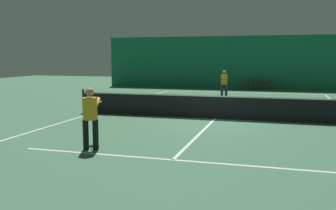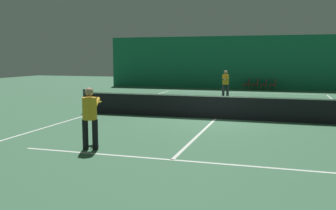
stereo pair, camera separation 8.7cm
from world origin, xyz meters
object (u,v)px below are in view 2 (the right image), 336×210
object	(u,v)px
courtside_chair_0	(247,83)
courtside_chair_2	(265,84)
courtside_chair_1	(256,84)
player_far	(226,82)
player_near	(90,113)
courtside_chair_3	(274,84)
tennis_net	(216,106)

from	to	relation	value
courtside_chair_0	courtside_chair_2	world-z (taller)	same
courtside_chair_1	player_far	bearing A→B (deg)	-12.75
player_near	courtside_chair_0	xyz separation A→B (m)	(2.47, 20.53, -0.49)
player_near	courtside_chair_3	xyz separation A→B (m)	(4.42, 20.53, -0.49)
courtside_chair_1	courtside_chair_3	distance (m)	1.30
tennis_net	courtside_chair_0	xyz separation A→B (m)	(0.05, 14.55, -0.03)
courtside_chair_1	courtside_chair_2	size ratio (longest dim) A/B	1.00
courtside_chair_2	player_near	bearing A→B (deg)	-10.41
courtside_chair_0	courtside_chair_1	bearing A→B (deg)	90.00
tennis_net	courtside_chair_3	world-z (taller)	tennis_net
courtside_chair_2	courtside_chair_3	xyz separation A→B (m)	(0.65, 0.00, 0.00)
player_far	courtside_chair_3	xyz separation A→B (m)	(2.75, 6.40, -0.50)
player_near	player_far	xyz separation A→B (m)	(1.67, 14.13, 0.00)
tennis_net	courtside_chair_2	xyz separation A→B (m)	(1.35, 14.55, -0.03)
player_near	courtside_chair_3	bearing A→B (deg)	-29.97
tennis_net	courtside_chair_2	world-z (taller)	tennis_net
player_near	courtside_chair_2	bearing A→B (deg)	-28.22
tennis_net	player_far	size ratio (longest dim) A/B	7.10
courtside_chair_0	courtside_chair_2	bearing A→B (deg)	90.00
courtside_chair_2	courtside_chair_3	bearing A→B (deg)	90.00
tennis_net	player_near	distance (m)	6.47
courtside_chair_0	courtside_chair_2	size ratio (longest dim) A/B	1.00
player_near	courtside_chair_2	xyz separation A→B (m)	(3.77, 20.53, -0.49)
player_near	courtside_chair_3	world-z (taller)	player_near
courtside_chair_3	courtside_chair_0	bearing A→B (deg)	-90.00
courtside_chair_1	courtside_chair_0	bearing A→B (deg)	-90.00
courtside_chair_0	courtside_chair_1	distance (m)	0.65
courtside_chair_1	courtside_chair_2	bearing A→B (deg)	90.00
player_far	courtside_chair_1	distance (m)	6.58
courtside_chair_0	courtside_chair_3	bearing A→B (deg)	90.00
player_near	tennis_net	bearing A→B (deg)	-39.84
courtside_chair_2	courtside_chair_3	size ratio (longest dim) A/B	1.00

